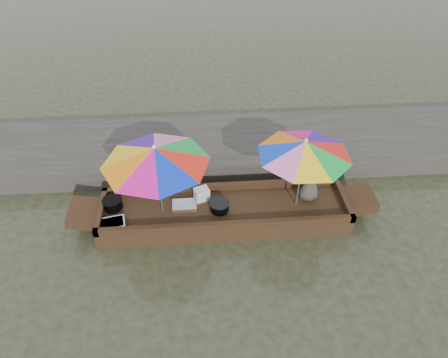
{
  "coord_description": "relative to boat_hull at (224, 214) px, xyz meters",
  "views": [
    {
      "loc": [
        -0.43,
        -5.63,
        5.81
      ],
      "look_at": [
        0.0,
        0.1,
        1.0
      ],
      "focal_mm": 32.0,
      "sensor_mm": 36.0,
      "label": 1
    }
  ],
  "objects": [
    {
      "name": "supply_bag",
      "position": [
        -0.43,
        0.28,
        0.3
      ],
      "size": [
        0.34,
        0.3,
        0.26
      ],
      "primitive_type": "cube",
      "rotation": [
        0.0,
        0.0,
        0.34
      ],
      "color": "silver",
      "rests_on": "boat_hull"
    },
    {
      "name": "boat_hull",
      "position": [
        0.0,
        0.0,
        0.0
      ],
      "size": [
        4.85,
        1.2,
        0.35
      ],
      "primitive_type": "cube",
      "color": "black",
      "rests_on": "water"
    },
    {
      "name": "tray_crayfish",
      "position": [
        -2.13,
        -0.33,
        0.22
      ],
      "size": [
        0.53,
        0.42,
        0.09
      ],
      "primitive_type": "cube",
      "rotation": [
        0.0,
        0.0,
        0.2
      ],
      "color": "silver",
      "rests_on": "boat_hull"
    },
    {
      "name": "vendor",
      "position": [
        1.69,
        0.16,
        0.7
      ],
      "size": [
        0.53,
        0.36,
        1.05
      ],
      "primitive_type": "imported",
      "rotation": [
        0.0,
        0.0,
        3.19
      ],
      "color": "#453D36",
      "rests_on": "boat_hull"
    },
    {
      "name": "umbrella_stern",
      "position": [
        1.43,
        0.0,
        0.95
      ],
      "size": [
        2.21,
        2.21,
        1.55
      ],
      "primitive_type": null,
      "rotation": [
        0.0,
        0.0,
        0.36
      ],
      "color": "#3B14A5",
      "rests_on": "boat_hull"
    },
    {
      "name": "tray_scallop",
      "position": [
        -0.78,
        0.1,
        0.21
      ],
      "size": [
        0.48,
        0.33,
        0.06
      ],
      "primitive_type": "cube",
      "rotation": [
        0.0,
        0.0,
        0.01
      ],
      "color": "silver",
      "rests_on": "boat_hull"
    },
    {
      "name": "umbrella_bow",
      "position": [
        -1.2,
        0.0,
        0.95
      ],
      "size": [
        2.13,
        2.13,
        1.55
      ],
      "primitive_type": null,
      "rotation": [
        0.0,
        0.0,
        0.1
      ],
      "color": "green",
      "rests_on": "boat_hull"
    },
    {
      "name": "cooking_pot",
      "position": [
        -2.18,
        0.17,
        0.27
      ],
      "size": [
        0.38,
        0.38,
        0.2
      ],
      "primitive_type": "cylinder",
      "color": "black",
      "rests_on": "boat_hull"
    },
    {
      "name": "water",
      "position": [
        0.0,
        0.0,
        -0.17
      ],
      "size": [
        80.0,
        80.0,
        0.0
      ],
      "primitive_type": "plane",
      "color": "#25291A",
      "rests_on": "ground"
    },
    {
      "name": "dock",
      "position": [
        0.0,
        2.2,
        0.08
      ],
      "size": [
        22.0,
        2.2,
        0.5
      ],
      "primitive_type": "cube",
      "color": "#2D2B26",
      "rests_on": "ground"
    },
    {
      "name": "charcoal_grill",
      "position": [
        -0.1,
        -0.05,
        0.26
      ],
      "size": [
        0.37,
        0.37,
        0.17
      ],
      "primitive_type": "cylinder",
      "color": "black",
      "rests_on": "boat_hull"
    }
  ]
}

